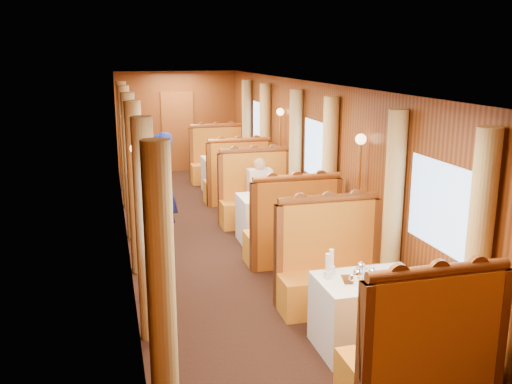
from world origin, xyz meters
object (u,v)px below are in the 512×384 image
object	(u,v)px
teapot_left	(358,279)
rose_vase_far	(226,149)
tea_tray	(360,280)
steward	(163,188)
fruit_plate	(406,280)
banquette_near_aft	(331,273)
table_mid	(272,219)
table_far	(227,174)
banquette_mid_fwd	(292,235)
banquette_near_fwd	(421,360)
teapot_right	(372,277)
banquette_mid_aft	(256,200)
table_near	(369,314)
banquette_far_aft	(218,164)
teapot_back	(361,272)
banquette_far_fwd	(238,182)
passenger	(260,186)
rose_vase_mid	(274,185)

from	to	relation	value
teapot_left	rose_vase_far	xyz separation A→B (m)	(0.17, 7.10, 0.11)
tea_tray	steward	size ratio (longest dim) A/B	0.19
fruit_plate	banquette_near_aft	bearing A→B (deg)	105.05
table_mid	rose_vase_far	distance (m)	3.52
table_far	steward	bearing A→B (deg)	-118.91
banquette_mid_fwd	tea_tray	size ratio (longest dim) A/B	3.94
banquette_near_fwd	table_mid	size ratio (longest dim) A/B	1.28
teapot_right	fruit_plate	distance (m)	0.35
banquette_mid_aft	table_far	size ratio (longest dim) A/B	1.28
steward	table_near	bearing A→B (deg)	11.57
banquette_mid_aft	teapot_left	bearing A→B (deg)	-92.39
teapot_right	steward	world-z (taller)	steward
banquette_mid_fwd	table_far	world-z (taller)	banquette_mid_fwd
banquette_far_aft	fruit_plate	distance (m)	8.18
table_mid	table_far	xyz separation A→B (m)	(0.00, 3.50, 0.00)
table_far	teapot_back	world-z (taller)	teapot_back
banquette_far_fwd	teapot_right	size ratio (longest dim) A/B	9.14
banquette_near_aft	banquette_far_fwd	size ratio (longest dim) A/B	1.00
teapot_left	passenger	world-z (taller)	passenger
banquette_mid_aft	tea_tray	world-z (taller)	banquette_mid_aft
table_mid	teapot_left	size ratio (longest dim) A/B	6.59
tea_tray	table_mid	bearing A→B (deg)	87.98
banquette_far_aft	teapot_back	distance (m)	7.95
banquette_mid_aft	tea_tray	xyz separation A→B (m)	(-0.12, -4.53, 0.33)
table_mid	banquette_mid_fwd	world-z (taller)	banquette_mid_fwd
passenger	banquette_far_aft	bearing A→B (deg)	90.00
table_near	teapot_back	size ratio (longest dim) A/B	7.06
rose_vase_mid	table_near	bearing A→B (deg)	-90.26
banquette_mid_aft	steward	bearing A→B (deg)	-162.28
teapot_back	steward	distance (m)	4.22
tea_tray	rose_vase_far	size ratio (longest dim) A/B	0.94
banquette_near_aft	table_far	xyz separation A→B (m)	(0.00, 5.99, -0.05)
teapot_left	banquette_near_aft	bearing A→B (deg)	94.31
table_mid	tea_tray	xyz separation A→B (m)	(-0.12, -3.51, 0.38)
banquette_mid_fwd	banquette_mid_aft	size ratio (longest dim) A/B	1.00
teapot_right	teapot_back	distance (m)	0.17
teapot_back	table_near	bearing A→B (deg)	-45.20
banquette_mid_fwd	rose_vase_far	world-z (taller)	banquette_mid_fwd
table_mid	teapot_right	bearing A→B (deg)	-90.40
table_far	rose_vase_mid	distance (m)	3.54
tea_tray	rose_vase_mid	bearing A→B (deg)	87.72
teapot_back	teapot_left	bearing A→B (deg)	-123.91
banquette_mid_aft	teapot_left	world-z (taller)	banquette_mid_aft
banquette_near_aft	rose_vase_far	distance (m)	5.99
steward	banquette_mid_fwd	bearing A→B (deg)	36.94
fruit_plate	rose_vase_mid	xyz separation A→B (m)	(-0.30, 3.65, 0.16)
banquette_mid_fwd	teapot_back	world-z (taller)	banquette_mid_fwd
banquette_near_aft	teapot_right	distance (m)	1.17
table_mid	banquette_mid_fwd	size ratio (longest dim) A/B	0.78
table_mid	banquette_mid_aft	distance (m)	1.02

